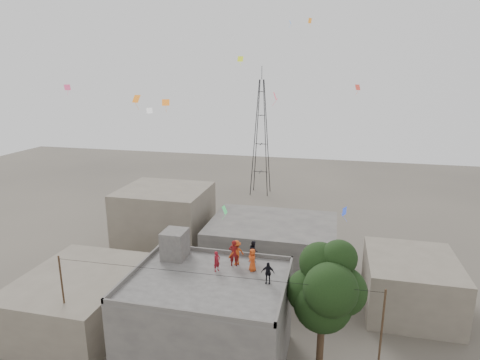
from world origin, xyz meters
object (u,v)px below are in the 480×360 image
object	(u,v)px
tree	(326,289)
person_red_adult	(234,253)
person_dark_adult	(268,273)
stair_head_box	(175,244)
transmission_tower	(261,138)

from	to	relation	value
tree	person_red_adult	xyz separation A→B (m)	(-6.21, 1.73, 0.92)
person_red_adult	person_dark_adult	bearing A→B (deg)	132.08
stair_head_box	tree	bearing A→B (deg)	-10.74
stair_head_box	person_red_adult	distance (m)	4.36
stair_head_box	transmission_tower	world-z (taller)	transmission_tower
stair_head_box	transmission_tower	size ratio (longest dim) A/B	0.10
transmission_tower	person_dark_adult	distance (m)	40.31
stair_head_box	transmission_tower	xyz separation A→B (m)	(-0.80, 37.40, 1.97)
transmission_tower	person_red_adult	distance (m)	38.08
transmission_tower	person_dark_adult	world-z (taller)	transmission_tower
tree	person_red_adult	bearing A→B (deg)	164.46
stair_head_box	transmission_tower	distance (m)	37.46
person_dark_adult	stair_head_box	bearing A→B (deg)	157.82
tree	transmission_tower	size ratio (longest dim) A/B	0.45
person_red_adult	tree	bearing A→B (deg)	151.08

